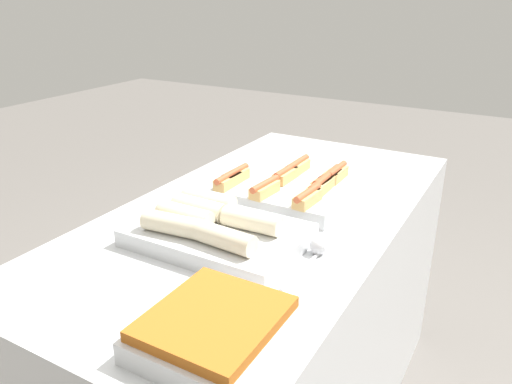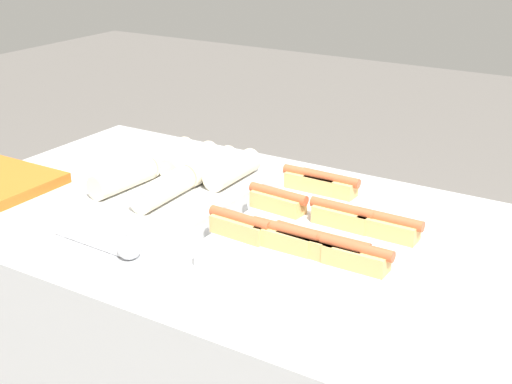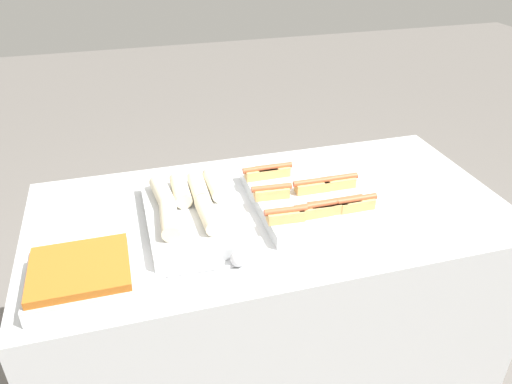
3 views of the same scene
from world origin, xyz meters
The scene contains 6 objects.
ground_plane centered at (0.00, 0.00, 0.00)m, with size 12.00×12.00×0.00m, color slate.
counter centered at (0.00, 0.00, 0.46)m, with size 1.68×0.85×0.92m.
tray_hotdogs centered at (0.12, -0.01, 0.96)m, with size 0.39×0.47×0.10m.
tray_wraps centered at (-0.27, 0.01, 0.96)m, with size 0.32×0.48×0.11m.
tray_side_front centered at (-0.64, -0.24, 0.96)m, with size 0.29×0.26×0.07m.
serving_spoon_near centered at (-0.21, -0.27, 0.94)m, with size 0.24×0.05×0.05m.
Camera 3 is at (-0.46, -1.41, 1.88)m, focal length 35.00 mm.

